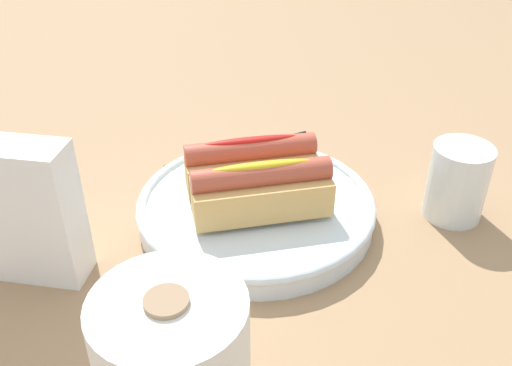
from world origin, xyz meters
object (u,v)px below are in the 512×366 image
(hotdog_front, at_px, (251,165))
(chopstick_near, at_px, (238,148))
(water_glass, at_px, (457,185))
(hotdog_back, at_px, (262,191))
(serving_bowl, at_px, (256,208))
(napkin_box, at_px, (23,212))

(hotdog_front, xyz_separation_m, chopstick_near, (0.01, -0.14, -0.06))
(hotdog_front, height_order, water_glass, hotdog_front)
(hotdog_back, bearing_deg, serving_bowl, -79.12)
(hotdog_back, height_order, water_glass, hotdog_back)
(serving_bowl, xyz_separation_m, napkin_box, (0.23, 0.08, 0.06))
(serving_bowl, bearing_deg, napkin_box, 19.69)
(hotdog_back, xyz_separation_m, napkin_box, (0.23, 0.06, 0.02))
(hotdog_back, bearing_deg, chopstick_near, -82.51)
(water_glass, bearing_deg, chopstick_near, -32.71)
(water_glass, height_order, napkin_box, napkin_box)
(hotdog_back, xyz_separation_m, chopstick_near, (0.03, -0.19, -0.06))
(hotdog_front, bearing_deg, serving_bowl, 100.88)
(hotdog_front, height_order, hotdog_back, same)
(hotdog_front, relative_size, water_glass, 1.74)
(serving_bowl, bearing_deg, chopstick_near, -83.07)
(hotdog_back, height_order, chopstick_near, hotdog_back)
(napkin_box, bearing_deg, hotdog_front, -142.64)
(hotdog_back, height_order, napkin_box, napkin_box)
(hotdog_front, bearing_deg, chopstick_near, -83.85)
(hotdog_front, distance_m, napkin_box, 0.25)
(serving_bowl, xyz_separation_m, hotdog_front, (0.01, -0.03, 0.04))
(serving_bowl, height_order, napkin_box, napkin_box)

